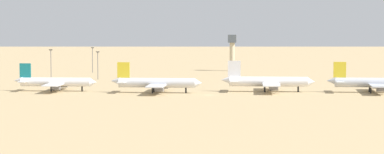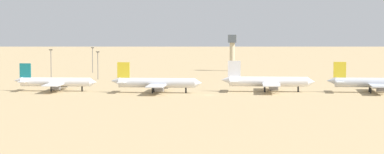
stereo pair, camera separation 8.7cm
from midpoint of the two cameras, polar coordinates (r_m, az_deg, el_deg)
name	(u,v)px [view 1 (the left image)]	position (r m, az deg, el deg)	size (l,w,h in m)	color
ground	(208,95)	(320.99, 1.22, -1.35)	(4000.00, 4000.00, 0.00)	tan
ridge_west	(76,7)	(1313.79, -8.60, 5.11)	(392.36, 341.93, 114.16)	slate
ridge_center	(229,3)	(1502.38, 2.74, 5.47)	(259.80, 221.03, 138.73)	slate
parked_jet_teal_2	(55,82)	(344.67, -10.12, -0.37)	(37.11, 31.11, 12.28)	white
parked_jet_yellow_3	(156,83)	(331.50, -2.70, -0.44)	(39.65, 33.13, 13.15)	silver
parked_jet_white_4	(267,82)	(337.72, 5.59, -0.35)	(40.88, 34.22, 13.54)	white
parked_jet_yellow_5	(373,83)	(340.98, 13.23, -0.41)	(39.98, 33.51, 13.23)	silver
control_tower	(232,49)	(485.84, 2.98, 2.08)	(5.20, 5.20, 22.84)	#C6B793
light_pole_west	(98,63)	(414.07, -6.99, 1.02)	(1.80, 0.50, 14.94)	#59595E
light_pole_mid	(51,62)	(422.95, -10.40, 1.11)	(1.80, 0.50, 15.87)	#59595E
light_pole_east	(93,58)	(470.32, -7.37, 1.40)	(1.80, 0.50, 15.45)	#59595E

